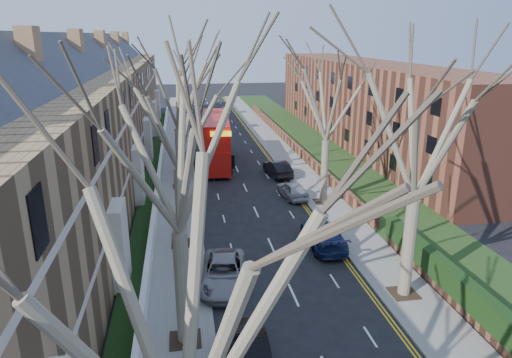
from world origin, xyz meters
name	(u,v)px	position (x,y,z in m)	size (l,w,h in m)	color
pavement_left	(177,156)	(-6.00, 39.00, 0.06)	(3.00, 102.00, 0.12)	slate
pavement_right	(281,152)	(6.00, 39.00, 0.06)	(3.00, 102.00, 0.12)	slate
terrace_left	(88,123)	(-13.65, 31.00, 5.53)	(9.70, 78.00, 13.60)	#91704A
flats_right	(364,103)	(17.46, 43.00, 4.98)	(13.97, 54.00, 10.00)	brown
front_wall_left	(160,172)	(-7.65, 31.00, 0.62)	(0.30, 78.00, 1.00)	white
grass_verge_right	(319,150)	(10.50, 39.00, 0.15)	(6.00, 102.00, 0.06)	#1C3513
tree_left_near	(173,276)	(-5.70, -4.00, 8.93)	(9.80, 9.80, 13.73)	#706450
tree_left_mid	(174,132)	(-5.70, 6.00, 9.56)	(10.50, 10.50, 14.71)	#706450
tree_left_far	(175,103)	(-5.70, 16.00, 9.24)	(10.15, 10.15, 14.22)	#706450
tree_left_dist	(175,79)	(-5.70, 28.00, 9.56)	(10.50, 10.50, 14.71)	#706450
tree_right_mid	(423,115)	(5.70, 8.00, 9.56)	(10.50, 10.50, 14.71)	#706450
tree_right_far	(328,89)	(5.70, 22.00, 9.24)	(10.15, 10.15, 14.22)	#706450
double_decker_bus	(216,142)	(-1.90, 35.07, 2.47)	(3.68, 12.20, 4.99)	#B6130D
car_left_mid	(249,357)	(-3.17, 3.67, 0.75)	(1.58, 4.54, 1.50)	black
car_left_far	(224,273)	(-3.52, 10.66, 0.72)	(2.39, 5.19, 1.44)	gray
car_right_near	(324,235)	(3.36, 14.46, 0.76)	(2.14, 5.27, 1.53)	#16204E
car_right_mid	(292,190)	(3.55, 23.76, 0.70)	(1.66, 4.12, 1.40)	#9FA0A8
car_right_far	(278,168)	(3.62, 30.05, 0.76)	(1.61, 4.61, 1.52)	black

